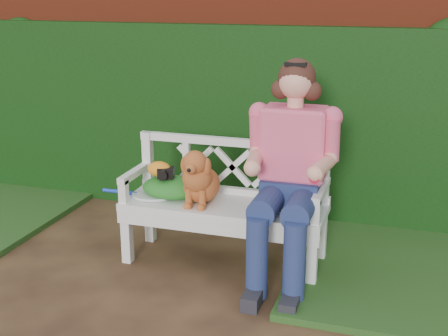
% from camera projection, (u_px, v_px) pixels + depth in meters
% --- Properties ---
extents(ground, '(60.00, 60.00, 0.00)m').
position_uv_depth(ground, '(119.00, 289.00, 4.16)').
color(ground, '#301D14').
extents(brick_wall, '(10.00, 0.30, 2.20)m').
position_uv_depth(brick_wall, '(207.00, 88.00, 5.57)').
color(brick_wall, maroon).
rests_on(brick_wall, ground).
extents(ivy_hedge, '(10.00, 0.18, 1.70)m').
position_uv_depth(ivy_hedge, '(199.00, 120.00, 5.44)').
color(ivy_hedge, '#144010').
rests_on(ivy_hedge, ground).
extents(garden_bench, '(1.61, 0.69, 0.48)m').
position_uv_depth(garden_bench, '(224.00, 233.00, 4.48)').
color(garden_bench, white).
rests_on(garden_bench, ground).
extents(seated_woman, '(0.90, 1.06, 1.60)m').
position_uv_depth(seated_woman, '(292.00, 168.00, 4.16)').
color(seated_woman, '#FA6189').
rests_on(seated_woman, ground).
extents(dog, '(0.29, 0.39, 0.43)m').
position_uv_depth(dog, '(200.00, 175.00, 4.35)').
color(dog, '#B05D26').
rests_on(dog, garden_bench).
extents(tennis_racket, '(0.63, 0.38, 0.03)m').
position_uv_depth(tennis_racket, '(148.00, 195.00, 4.54)').
color(tennis_racket, white).
rests_on(tennis_racket, garden_bench).
extents(green_bag, '(0.50, 0.42, 0.16)m').
position_uv_depth(green_bag, '(172.00, 187.00, 4.53)').
color(green_bag, '#198417').
rests_on(green_bag, garden_bench).
extents(camera_item, '(0.14, 0.12, 0.08)m').
position_uv_depth(camera_item, '(166.00, 173.00, 4.47)').
color(camera_item, black).
rests_on(camera_item, green_bag).
extents(baseball_glove, '(0.21, 0.17, 0.12)m').
position_uv_depth(baseball_glove, '(159.00, 169.00, 4.50)').
color(baseball_glove, orange).
rests_on(baseball_glove, green_bag).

